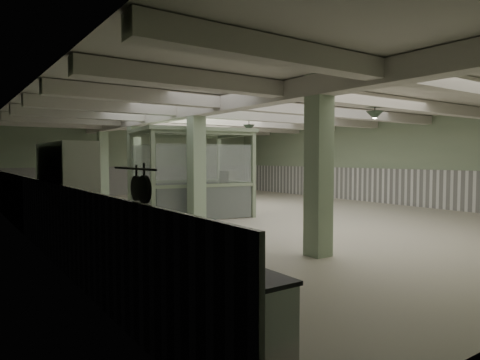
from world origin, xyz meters
TOP-DOWN VIEW (x-y plane):
  - floor at (0.00, 0.00)m, footprint 20.00×20.00m
  - ceiling at (0.00, 0.00)m, footprint 14.00×20.00m
  - wall_back at (0.00, 10.00)m, footprint 14.00×0.02m
  - wall_left at (-7.00, 0.00)m, footprint 0.02×20.00m
  - wall_right at (7.00, 0.00)m, footprint 0.02×20.00m
  - wainscot_left at (-6.97, 0.00)m, footprint 0.05×19.90m
  - wainscot_right at (6.97, 0.00)m, footprint 0.05×19.90m
  - wainscot_back at (0.00, 9.97)m, footprint 13.90×0.05m
  - girder at (-2.50, 0.00)m, footprint 0.45×19.90m
  - beam_a at (0.00, -7.50)m, footprint 13.90×0.35m
  - beam_b at (0.00, -5.00)m, footprint 13.90×0.35m
  - beam_c at (0.00, -2.50)m, footprint 13.90×0.35m
  - beam_d at (0.00, 0.00)m, footprint 13.90×0.35m
  - beam_e at (0.00, 2.50)m, footprint 13.90×0.35m
  - beam_f at (0.00, 5.00)m, footprint 13.90×0.35m
  - beam_g at (0.00, 7.50)m, footprint 13.90×0.35m
  - column_a at (-2.50, -6.00)m, footprint 0.42×0.42m
  - column_b at (-2.50, -1.00)m, footprint 0.42×0.42m
  - column_c at (-2.50, 4.00)m, footprint 0.42×0.42m
  - column_d at (-2.50, 8.00)m, footprint 0.42×0.42m
  - hook_rail at (-6.93, -7.60)m, footprint 0.02×1.20m
  - pendant_front at (0.50, -5.00)m, footprint 0.44×0.44m
  - pendant_mid at (0.50, 0.50)m, footprint 0.44×0.44m
  - pendant_back at (0.50, 5.50)m, footprint 0.44×0.44m
  - prep_counter at (-6.54, -7.00)m, footprint 0.85×4.84m
  - pitcher_near at (-6.41, -7.87)m, footprint 0.26×0.28m
  - pitcher_far at (-6.59, -5.74)m, footprint 0.22×0.24m
  - veg_colander at (-6.55, -7.56)m, footprint 0.39×0.39m
  - orange_bowl at (-6.39, -5.16)m, footprint 0.33×0.33m
  - skillet_near at (-6.88, -7.77)m, footprint 0.04×0.30m
  - skillet_far at (-6.88, -7.55)m, footprint 0.04×0.28m
  - walkin_cooler at (-6.62, -3.13)m, footprint 1.18×2.55m
  - guard_booth at (-1.74, 0.79)m, footprint 4.00×3.52m
  - filing_cabinet at (0.17, 1.30)m, footprint 0.51×0.71m

SIDE VIEW (x-z plane):
  - floor at x=0.00m, z-range 0.00..0.00m
  - prep_counter at x=-6.54m, z-range 0.01..0.92m
  - filing_cabinet at x=0.17m, z-range 0.00..1.48m
  - wainscot_left at x=-6.97m, z-range 0.00..1.50m
  - wainscot_right at x=6.97m, z-range 0.00..1.50m
  - wainscot_back at x=0.00m, z-range 0.00..1.50m
  - orange_bowl at x=-6.39m, z-range 0.90..1.00m
  - veg_colander at x=-6.55m, z-range 0.90..1.07m
  - pitcher_far at x=-6.59m, z-range 0.90..1.18m
  - pitcher_near at x=-6.41m, z-range 0.90..1.19m
  - walkin_cooler at x=-6.62m, z-range 0.00..2.34m
  - skillet_near at x=-6.88m, z-range 1.48..1.78m
  - skillet_far at x=-6.88m, z-range 1.49..1.77m
  - wall_back at x=0.00m, z-range 0.00..3.60m
  - wall_left at x=-7.00m, z-range 0.00..3.60m
  - wall_right at x=7.00m, z-range 0.00..3.60m
  - column_a at x=-2.50m, z-range 0.00..3.60m
  - column_b at x=-2.50m, z-range 0.00..3.60m
  - column_c at x=-2.50m, z-range 0.00..3.60m
  - column_d at x=-2.50m, z-range 0.00..3.60m
  - hook_rail at x=-6.93m, z-range 1.84..1.86m
  - guard_booth at x=-1.74m, z-range 0.47..3.39m
  - pendant_front at x=0.50m, z-range 2.94..3.16m
  - pendant_mid at x=0.50m, z-range 2.94..3.16m
  - pendant_back at x=0.50m, z-range 2.94..3.16m
  - girder at x=-2.50m, z-range 3.18..3.58m
  - beam_a at x=0.00m, z-range 3.26..3.58m
  - beam_b at x=0.00m, z-range 3.26..3.58m
  - beam_c at x=0.00m, z-range 3.26..3.58m
  - beam_d at x=0.00m, z-range 3.26..3.58m
  - beam_e at x=0.00m, z-range 3.26..3.58m
  - beam_f at x=0.00m, z-range 3.26..3.58m
  - beam_g at x=0.00m, z-range 3.26..3.58m
  - ceiling at x=0.00m, z-range 3.59..3.61m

